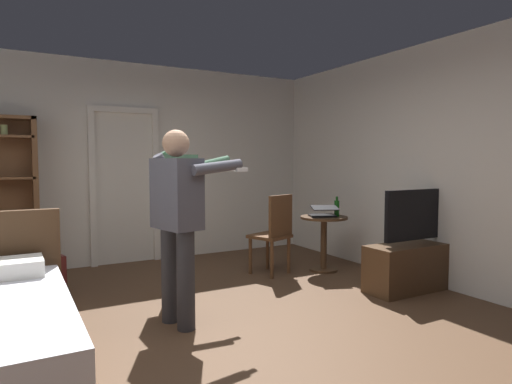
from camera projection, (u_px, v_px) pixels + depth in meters
The scene contains 13 objects.
ground_plane at pixel (214, 334), 3.56m from camera, with size 6.42×6.42×0.00m, color brown.
wall_back at pixel (126, 164), 6.05m from camera, with size 5.70×0.12×2.73m, color silver.
wall_right at pixel (447, 164), 4.82m from camera, with size 0.12×6.07×2.73m, color silver.
doorway_frame at pixel (125, 174), 5.97m from camera, with size 0.93×0.08×2.13m.
tv_flatscreen at pixel (415, 261), 4.80m from camera, with size 1.19×0.40×1.10m.
side_table at pixel (324, 234), 5.59m from camera, with size 0.60×0.60×0.70m.
laptop at pixel (323, 213), 5.51m from camera, with size 0.42×0.43×0.15m.
bottle_on_table at pixel (337, 208), 5.56m from camera, with size 0.06×0.06×0.25m.
wooden_chair at pixel (274, 231), 5.40m from camera, with size 0.54×0.54×0.99m.
person_blue_shirt at pixel (178, 213), 3.70m from camera, with size 0.77×0.63×1.66m.
person_striped_shirt at pixel (178, 202), 4.35m from camera, with size 0.66×0.62×1.71m.
suitcase_dark at pixel (30, 279), 4.50m from camera, with size 0.49×0.30×0.39m, color #4C1919.
suitcase_small at pixel (38, 278), 4.47m from camera, with size 0.44×0.39×0.43m, color #4C1919.
Camera 1 is at (-1.39, -3.19, 1.40)m, focal length 30.84 mm.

